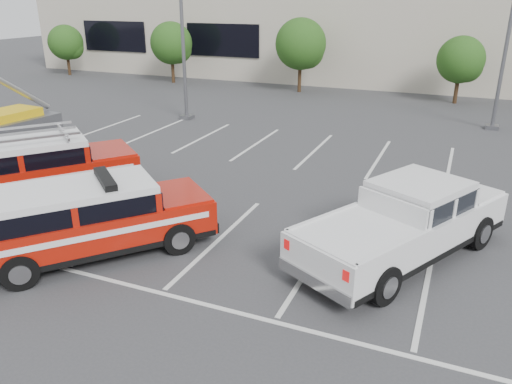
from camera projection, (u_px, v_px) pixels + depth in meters
The scene contains 13 objects.
ground at pixel (219, 239), 13.50m from camera, with size 120.00×120.00×0.00m, color #37373A.
stall_markings at pixel (278, 185), 17.36m from camera, with size 23.00×15.00×0.01m, color silver.
convention_building at pixel (404, 15), 39.00m from camera, with size 60.00×16.99×13.20m.
tree_far_left at pixel (67, 44), 40.49m from camera, with size 2.77×2.77×3.99m.
tree_left at pixel (173, 45), 36.77m from camera, with size 3.07×3.07×4.42m.
tree_mid_left at pixel (302, 46), 33.05m from camera, with size 3.37×3.37×4.85m.
tree_mid_right at pixel (462, 61), 29.63m from camera, with size 2.77×2.77×3.99m.
light_pole_left at pixel (182, 16), 24.77m from camera, with size 0.90×0.60×10.24m.
light_pole_mid at pixel (511, 18), 22.77m from camera, with size 0.90×0.60×10.24m.
fire_chief_suv at pixel (90, 224), 12.49m from camera, with size 5.35×5.76×2.03m.
white_pickup at pixel (404, 229), 12.37m from camera, with size 4.79×6.49×1.91m.
ladder_suv at pixel (37, 173), 15.80m from camera, with size 5.39×5.94×2.28m.
utility_rig at pixel (9, 128), 22.17m from camera, with size 3.61×4.03×3.33m.
Camera 1 is at (5.63, -10.74, 6.16)m, focal length 35.00 mm.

